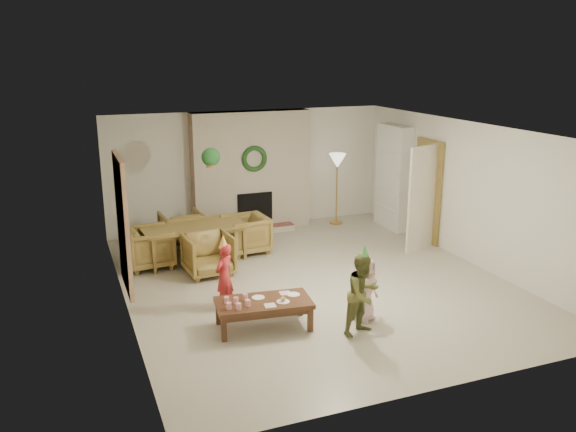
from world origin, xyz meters
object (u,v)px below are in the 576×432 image
dining_chair_right (246,234)px  coffee_table_top (264,303)px  dining_table (194,243)px  child_pink (366,289)px  dining_chair_left (150,247)px  child_plaid (363,294)px  dining_chair_near (208,254)px  dining_chair_far (182,230)px  child_red (224,276)px

dining_chair_right → coffee_table_top: (-0.73, -3.15, 0.01)m
dining_table → child_pink: child_pink is taller
dining_chair_left → coffee_table_top: 3.19m
dining_chair_right → child_plaid: (0.45, -3.77, 0.21)m
child_pink → child_plaid: bearing=-151.4°
dining_chair_near → dining_chair_far: 1.61m
child_plaid → child_red: bearing=116.5°
dining_table → dining_chair_right: 1.01m
child_pink → coffee_table_top: bearing=140.8°
dining_chair_left → dining_chair_near: bearing=-135.0°
child_pink → dining_chair_near: bearing=94.4°
coffee_table_top → dining_chair_near: bearing=102.0°
dining_table → dining_chair_right: size_ratio=2.34×
dining_chair_far → coffee_table_top: size_ratio=0.60×
dining_table → dining_chair_left: bearing=-180.0°
coffee_table_top → dining_chair_right: bearing=83.7°
coffee_table_top → child_plaid: (1.19, -0.63, 0.19)m
child_plaid → dining_chair_near: bearing=96.0°
dining_chair_left → child_red: size_ratio=0.78×
dining_chair_far → child_pink: bearing=108.3°
dining_table → child_red: bearing=-95.9°
dining_chair_right → child_red: child_red is taller
dining_chair_near → dining_chair_far: same height
dining_chair_near → child_red: child_red is taller
dining_chair_near → child_red: size_ratio=0.78×
dining_chair_left → child_plaid: bearing=-152.6°
dining_chair_far → coffee_table_top: dining_chair_far is taller
coffee_table_top → child_plaid: 1.35m
dining_chair_right → coffee_table_top: dining_chair_right is taller
dining_chair_near → dining_chair_far: bearing=90.0°
dining_chair_far → dining_chair_left: size_ratio=1.00×
dining_table → child_red: size_ratio=1.83×
dining_chair_far → child_red: child_red is taller
dining_table → dining_chair_left: size_ratio=2.34×
dining_chair_near → dining_chair_right: bearing=38.7°
dining_chair_far → dining_table: bearing=90.0°
dining_chair_right → child_red: (-1.06, -2.32, 0.14)m
dining_chair_far → child_plaid: 4.75m
coffee_table_top → child_pink: child_pink is taller
dining_table → coffee_table_top: size_ratio=1.42×
dining_chair_near → dining_chair_right: (0.94, 0.88, 0.00)m
dining_chair_far → coffee_table_top: (0.33, -3.87, 0.01)m
dining_table → child_pink: size_ratio=1.99×
dining_chair_right → child_pink: bearing=6.7°
child_red → dining_chair_right: bearing=-154.9°
dining_chair_left → dining_chair_right: size_ratio=1.00×
dining_chair_near → child_pink: child_pink is taller
dining_table → dining_chair_far: (-0.06, 0.80, 0.03)m
dining_chair_right → child_pink: 3.49m
dining_table → dining_chair_right: dining_chair_right is taller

